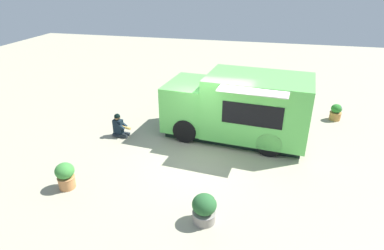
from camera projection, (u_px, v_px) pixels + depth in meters
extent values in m
plane|color=#A5A085|center=(208.00, 157.00, 10.50)|extent=(40.00, 40.00, 0.00)
cube|color=#65D359|center=(257.00, 106.00, 11.10)|extent=(2.63, 3.71, 2.10)
cube|color=#65D359|center=(189.00, 103.00, 11.94)|extent=(2.34, 1.71, 1.65)
cube|color=black|center=(171.00, 94.00, 12.04)|extent=(1.82, 0.21, 0.63)
cube|color=black|center=(252.00, 115.00, 10.07)|extent=(0.22, 1.92, 0.73)
cube|color=white|center=(253.00, 92.00, 9.44)|extent=(0.81, 2.15, 0.03)
cube|color=black|center=(234.00, 133.00, 11.83)|extent=(2.30, 4.91, 0.23)
cylinder|color=black|center=(203.00, 110.00, 13.04)|extent=(0.31, 0.87, 0.85)
cylinder|color=black|center=(185.00, 131.00, 11.27)|extent=(0.31, 0.87, 0.85)
cylinder|color=black|center=(276.00, 119.00, 12.17)|extent=(0.31, 0.87, 0.85)
cylinder|color=black|center=(269.00, 144.00, 10.40)|extent=(0.31, 0.87, 0.85)
ellipsoid|color=#232A30|center=(119.00, 134.00, 11.85)|extent=(0.48, 0.55, 0.11)
cube|color=#232A30|center=(123.00, 136.00, 11.71)|extent=(0.14, 0.37, 0.11)
cube|color=#232A30|center=(125.00, 134.00, 11.88)|extent=(0.14, 0.37, 0.11)
cube|color=black|center=(118.00, 126.00, 11.72)|extent=(0.25, 0.35, 0.52)
sphere|color=brown|center=(117.00, 117.00, 11.56)|extent=(0.22, 0.22, 0.22)
sphere|color=black|center=(117.00, 117.00, 11.55)|extent=(0.22, 0.22, 0.22)
cube|color=black|center=(120.00, 126.00, 11.56)|extent=(0.12, 0.35, 0.28)
cube|color=black|center=(123.00, 124.00, 11.74)|extent=(0.12, 0.35, 0.28)
cylinder|color=#E0B355|center=(126.00, 128.00, 11.63)|extent=(0.19, 0.41, 0.09)
cube|color=#D8602B|center=(126.00, 127.00, 11.63)|extent=(0.13, 0.33, 0.02)
cylinder|color=gray|center=(204.00, 216.00, 7.72)|extent=(0.55, 0.55, 0.28)
torus|color=gray|center=(204.00, 212.00, 7.67)|extent=(0.58, 0.58, 0.04)
ellipsoid|color=#285E2E|center=(204.00, 204.00, 7.57)|extent=(0.59, 0.59, 0.50)
sphere|color=#F92B9B|center=(200.00, 195.00, 7.64)|extent=(0.05, 0.05, 0.05)
sphere|color=#DF3893|center=(205.00, 196.00, 7.75)|extent=(0.06, 0.06, 0.06)
sphere|color=#F92E8B|center=(200.00, 204.00, 7.37)|extent=(0.06, 0.06, 0.06)
sphere|color=#F82F8D|center=(196.00, 199.00, 7.69)|extent=(0.08, 0.08, 0.08)
sphere|color=#E53791|center=(214.00, 200.00, 7.55)|extent=(0.09, 0.09, 0.09)
cylinder|color=#B97E42|center=(335.00, 116.00, 13.09)|extent=(0.44, 0.44, 0.33)
torus|color=#B97C41|center=(336.00, 113.00, 13.03)|extent=(0.47, 0.47, 0.04)
ellipsoid|color=#2D782C|center=(337.00, 109.00, 12.95)|extent=(0.42, 0.42, 0.36)
sphere|color=#AE4BBF|center=(340.00, 110.00, 12.79)|extent=(0.05, 0.05, 0.05)
sphere|color=purple|center=(341.00, 107.00, 12.85)|extent=(0.08, 0.08, 0.08)
sphere|color=#A83ECA|center=(340.00, 106.00, 12.97)|extent=(0.06, 0.06, 0.06)
sphere|color=purple|center=(336.00, 109.00, 12.79)|extent=(0.05, 0.05, 0.05)
sphere|color=purple|center=(341.00, 109.00, 12.81)|extent=(0.07, 0.07, 0.07)
cylinder|color=#C07D49|center=(67.00, 182.00, 8.93)|extent=(0.45, 0.45, 0.36)
torus|color=#C7824E|center=(66.00, 177.00, 8.86)|extent=(0.48, 0.48, 0.04)
ellipsoid|color=#3C8739|center=(65.00, 171.00, 8.77)|extent=(0.52, 0.52, 0.44)
sphere|color=#D63499|center=(72.00, 167.00, 8.80)|extent=(0.06, 0.06, 0.06)
sphere|color=#D9347E|center=(56.00, 170.00, 8.72)|extent=(0.08, 0.08, 0.08)
sphere|color=#EA2C7F|center=(60.00, 172.00, 8.55)|extent=(0.07, 0.07, 0.07)
sphere|color=#D83390|center=(61.00, 166.00, 8.88)|extent=(0.08, 0.08, 0.08)
sphere|color=#D93D8A|center=(68.00, 172.00, 8.61)|extent=(0.06, 0.06, 0.06)
sphere|color=#EC3689|center=(61.00, 165.00, 8.86)|extent=(0.09, 0.09, 0.09)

